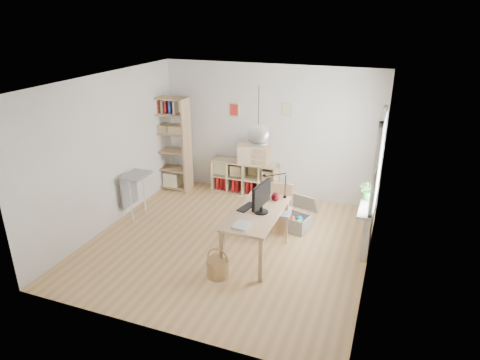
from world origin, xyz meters
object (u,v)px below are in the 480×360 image
(desk, at_px, (257,217))
(drawer_chest, at_px, (254,154))
(storage_chest, at_px, (295,218))
(cube_shelf, at_px, (244,180))
(chair, at_px, (278,208))
(tall_bookshelf, at_px, (170,140))
(monitor, at_px, (261,196))

(desk, xyz_separation_m, drawer_chest, (-0.80, 2.19, 0.26))
(desk, distance_m, storage_chest, 1.22)
(cube_shelf, distance_m, storage_chest, 1.82)
(drawer_chest, bearing_deg, storage_chest, -62.30)
(chair, height_order, storage_chest, chair)
(chair, height_order, drawer_chest, drawer_chest)
(desk, height_order, chair, chair)
(desk, bearing_deg, chair, 78.23)
(desk, bearing_deg, storage_chest, 70.78)
(tall_bookshelf, xyz_separation_m, storage_chest, (2.96, -0.88, -0.90))
(storage_chest, bearing_deg, chair, -107.42)
(desk, distance_m, tall_bookshelf, 3.27)
(chair, xyz_separation_m, storage_chest, (0.22, 0.36, -0.34))
(storage_chest, xyz_separation_m, monitor, (-0.31, -1.06, 0.83))
(chair, bearing_deg, monitor, -103.25)
(cube_shelf, distance_m, tall_bookshelf, 1.77)
(tall_bookshelf, relative_size, drawer_chest, 2.96)
(chair, bearing_deg, cube_shelf, 120.92)
(cube_shelf, relative_size, chair, 1.51)
(cube_shelf, distance_m, drawer_chest, 0.65)
(drawer_chest, bearing_deg, chair, -75.94)
(desk, bearing_deg, cube_shelf, 114.61)
(tall_bookshelf, height_order, chair, tall_bookshelf)
(cube_shelf, xyz_separation_m, drawer_chest, (0.22, -0.04, 0.61))
(storage_chest, height_order, drawer_chest, drawer_chest)
(desk, height_order, cube_shelf, desk)
(desk, distance_m, monitor, 0.37)
(desk, height_order, drawer_chest, drawer_chest)
(cube_shelf, distance_m, chair, 1.94)
(tall_bookshelf, bearing_deg, drawer_chest, 7.65)
(cube_shelf, height_order, monitor, monitor)
(monitor, height_order, drawer_chest, monitor)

